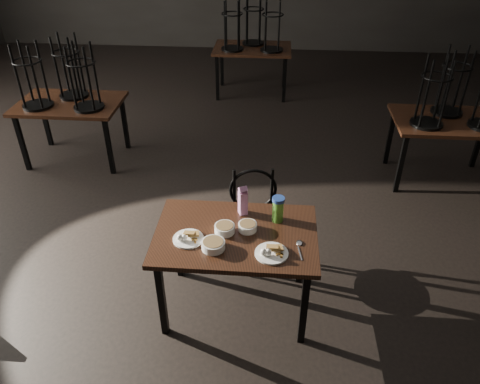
# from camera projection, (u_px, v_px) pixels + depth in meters

# --- Properties ---
(main_table) EXTENTS (1.20, 0.80, 0.75)m
(main_table) POSITION_uv_depth(u_px,v_px,m) (236.00, 242.00, 3.48)
(main_table) COLOR black
(main_table) RESTS_ON ground
(plate_left) EXTENTS (0.22, 0.22, 0.07)m
(plate_left) POSITION_uv_depth(u_px,v_px,m) (188.00, 238.00, 3.37)
(plate_left) COLOR white
(plate_left) RESTS_ON main_table
(plate_right) EXTENTS (0.23, 0.23, 0.08)m
(plate_right) POSITION_uv_depth(u_px,v_px,m) (271.00, 252.00, 3.24)
(plate_right) COLOR white
(plate_right) RESTS_ON main_table
(bowl_near) EXTENTS (0.15, 0.15, 0.06)m
(bowl_near) POSITION_uv_depth(u_px,v_px,m) (225.00, 228.00, 3.44)
(bowl_near) COLOR white
(bowl_near) RESTS_ON main_table
(bowl_far) EXTENTS (0.14, 0.14, 0.06)m
(bowl_far) POSITION_uv_depth(u_px,v_px,m) (248.00, 226.00, 3.46)
(bowl_far) COLOR white
(bowl_far) RESTS_ON main_table
(bowl_big) EXTENTS (0.17, 0.17, 0.06)m
(bowl_big) POSITION_uv_depth(u_px,v_px,m) (213.00, 245.00, 3.29)
(bowl_big) COLOR white
(bowl_big) RESTS_ON main_table
(juice_carton) EXTENTS (0.08, 0.08, 0.25)m
(juice_carton) POSITION_uv_depth(u_px,v_px,m) (243.00, 201.00, 3.59)
(juice_carton) COLOR #8E196C
(juice_carton) RESTS_ON main_table
(water_bottle) EXTENTS (0.11, 0.11, 0.21)m
(water_bottle) POSITION_uv_depth(u_px,v_px,m) (278.00, 209.00, 3.51)
(water_bottle) COLOR #64C239
(water_bottle) RESTS_ON main_table
(spoon) EXTENTS (0.05, 0.22, 0.01)m
(spoon) POSITION_uv_depth(u_px,v_px,m) (300.00, 244.00, 3.33)
(spoon) COLOR silver
(spoon) RESTS_ON main_table
(bentwood_chair) EXTENTS (0.44, 0.43, 0.91)m
(bentwood_chair) POSITION_uv_depth(u_px,v_px,m) (254.00, 213.00, 4.01)
(bentwood_chair) COLOR black
(bentwood_chair) RESTS_ON ground
(bg_table_left) EXTENTS (1.20, 0.80, 1.48)m
(bg_table_left) POSITION_uv_depth(u_px,v_px,m) (68.00, 100.00, 5.45)
(bg_table_left) COLOR black
(bg_table_left) RESTS_ON ground
(bg_table_right) EXTENTS (1.20, 0.80, 1.48)m
(bg_table_right) POSITION_uv_depth(u_px,v_px,m) (452.00, 118.00, 5.05)
(bg_table_right) COLOR black
(bg_table_right) RESTS_ON ground
(bg_table_far) EXTENTS (1.20, 0.80, 1.48)m
(bg_table_far) POSITION_uv_depth(u_px,v_px,m) (252.00, 46.00, 7.24)
(bg_table_far) COLOR black
(bg_table_far) RESTS_ON ground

